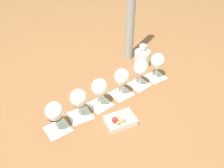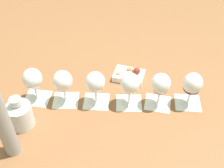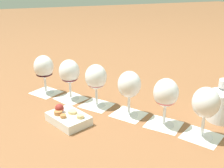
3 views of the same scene
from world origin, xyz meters
name	(u,v)px [view 1 (image 1 of 3)]	position (x,y,z in m)	size (l,w,h in m)	color
ground_plane	(112,100)	(0.00, 0.00, 0.00)	(8.00, 8.00, 0.00)	brown
tasting_card_0	(155,77)	(-0.28, -0.20, 0.00)	(0.15, 0.15, 0.00)	white
tasting_card_1	(139,84)	(-0.17, -0.13, 0.00)	(0.15, 0.15, 0.00)	white
tasting_card_2	(121,94)	(-0.06, -0.05, 0.00)	(0.15, 0.15, 0.00)	white
tasting_card_3	(100,104)	(0.06, 0.04, 0.00)	(0.15, 0.15, 0.00)	white
tasting_card_4	(80,115)	(0.16, 0.12, 0.00)	(0.15, 0.14, 0.00)	white
tasting_card_5	(58,129)	(0.27, 0.20, 0.00)	(0.15, 0.15, 0.00)	white
wine_glass_0	(158,62)	(-0.28, -0.20, 0.11)	(0.08, 0.08, 0.16)	white
wine_glass_1	(141,69)	(-0.17, -0.13, 0.11)	(0.08, 0.08, 0.16)	white
wine_glass_2	(122,78)	(-0.06, -0.05, 0.11)	(0.08, 0.08, 0.16)	white
wine_glass_3	(100,89)	(0.06, 0.04, 0.11)	(0.08, 0.08, 0.16)	white
wine_glass_4	(79,99)	(0.16, 0.12, 0.11)	(0.08, 0.08, 0.16)	white
wine_glass_5	(54,113)	(0.27, 0.20, 0.11)	(0.08, 0.08, 0.16)	white
ceramic_vase	(142,57)	(-0.21, -0.33, 0.06)	(0.10, 0.10, 0.15)	silver
snack_dish	(120,120)	(-0.03, 0.17, 0.02)	(0.17, 0.15, 0.06)	white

